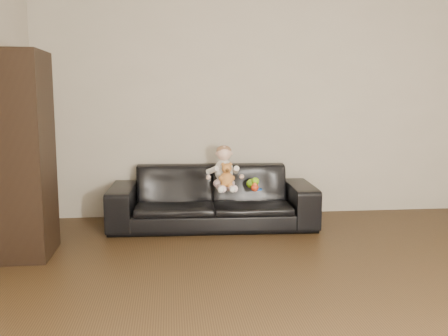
{
  "coord_description": "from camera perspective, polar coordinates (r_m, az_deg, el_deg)",
  "views": [
    {
      "loc": [
        -1.03,
        -2.85,
        1.36
      ],
      "look_at": [
        -0.48,
        2.15,
        0.63
      ],
      "focal_mm": 40.0,
      "sensor_mm": 36.0,
      "label": 1
    }
  ],
  "objects": [
    {
      "name": "toy_blue_disc",
      "position": [
        5.09,
        3.81,
        -2.43
      ],
      "size": [
        0.12,
        0.12,
        0.01
      ],
      "primitive_type": "cylinder",
      "rotation": [
        0.0,
        0.0,
        0.15
      ],
      "color": "blue",
      "rests_on": "sofa"
    },
    {
      "name": "sofa",
      "position": [
        5.23,
        -1.33,
        -3.31
      ],
      "size": [
        2.15,
        0.91,
        0.62
      ],
      "primitive_type": "imported",
      "rotation": [
        0.0,
        0.0,
        -0.04
      ],
      "color": "black",
      "rests_on": "floor"
    },
    {
      "name": "baby",
      "position": [
        5.08,
        0.02,
        -0.26
      ],
      "size": [
        0.34,
        0.41,
        0.45
      ],
      "rotation": [
        0.0,
        0.0,
        0.26
      ],
      "color": "silver",
      "rests_on": "sofa"
    },
    {
      "name": "floor",
      "position": [
        3.32,
        12.91,
        -16.08
      ],
      "size": [
        5.5,
        5.5,
        0.0
      ],
      "primitive_type": "plane",
      "color": "#382613",
      "rests_on": "ground"
    },
    {
      "name": "toy_rattle",
      "position": [
        5.0,
        3.54,
        -2.26
      ],
      "size": [
        0.09,
        0.09,
        0.08
      ],
      "primitive_type": "sphere",
      "rotation": [
        0.0,
        0.0,
        0.26
      ],
      "color": "red",
      "rests_on": "sofa"
    },
    {
      "name": "toy_green",
      "position": [
        5.16,
        3.24,
        -1.8
      ],
      "size": [
        0.13,
        0.15,
        0.1
      ],
      "primitive_type": "ellipsoid",
      "rotation": [
        0.0,
        0.0,
        -0.05
      ],
      "color": "#7AC517",
      "rests_on": "sofa"
    },
    {
      "name": "teddy_bear",
      "position": [
        4.95,
        0.3,
        -0.83
      ],
      "size": [
        0.17,
        0.17,
        0.24
      ],
      "rotation": [
        0.0,
        0.0,
        0.48
      ],
      "color": "#C07836",
      "rests_on": "sofa"
    },
    {
      "name": "cabinet",
      "position": [
        4.5,
        -22.09,
        1.35
      ],
      "size": [
        0.44,
        0.6,
        1.73
      ],
      "primitive_type": "cube",
      "rotation": [
        0.0,
        0.0,
        0.01
      ],
      "color": "black",
      "rests_on": "floor"
    },
    {
      "name": "wall_back",
      "position": [
        5.7,
        4.23,
        7.66
      ],
      "size": [
        5.0,
        0.0,
        5.0
      ],
      "primitive_type": "plane",
      "rotation": [
        1.57,
        0.0,
        0.0
      ],
      "color": "#BAB09C",
      "rests_on": "ground"
    },
    {
      "name": "shelf_item",
      "position": [
        4.47,
        -22.11,
        6.3
      ],
      "size": [
        0.18,
        0.25,
        0.28
      ],
      "primitive_type": "cube",
      "rotation": [
        0.0,
        0.0,
        0.01
      ],
      "color": "silver",
      "rests_on": "cabinet"
    }
  ]
}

